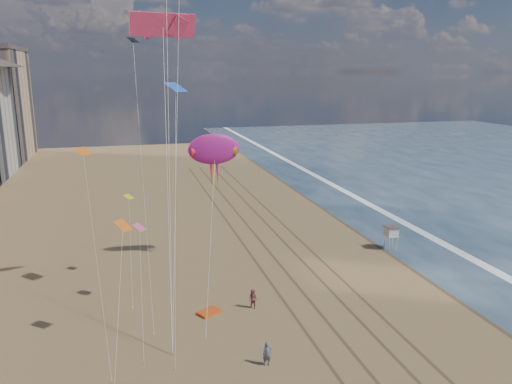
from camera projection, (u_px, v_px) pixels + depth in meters
wet_sand at (379, 226)px, 69.87m from camera, size 260.00×260.00×0.00m
foam at (406, 224)px, 70.92m from camera, size 260.00×260.00×0.00m
tracks at (291, 263)px, 56.38m from camera, size 7.68×120.00×0.01m
lifeguard_stand at (391, 232)px, 60.31m from camera, size 1.58×1.58×2.86m
grounded_kite at (209, 312)px, 44.59m from camera, size 2.39×2.13×0.23m
show_kite at (214, 149)px, 54.35m from camera, size 5.06×9.16×21.15m
kite_flyer_a at (267, 354)px, 36.50m from camera, size 0.69×0.47×1.86m
kite_flyer_b at (253, 299)px, 45.28m from camera, size 1.12×1.13×1.84m
small_kites at (138, 142)px, 42.82m from camera, size 9.79×14.71×17.01m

